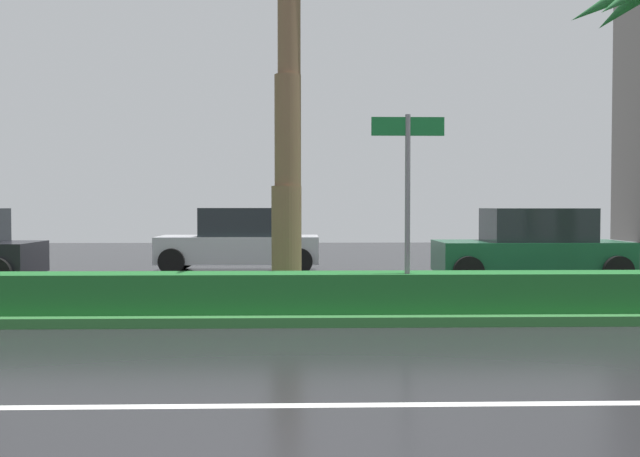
{
  "coord_description": "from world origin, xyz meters",
  "views": [
    {
      "loc": [
        0.3,
        -4.25,
        1.77
      ],
      "look_at": [
        0.77,
        12.96,
        1.23
      ],
      "focal_mm": 39.91,
      "sensor_mm": 36.0,
      "label": 1
    }
  ],
  "objects": [
    {
      "name": "median_hedge",
      "position": [
        0.0,
        6.6,
        0.45
      ],
      "size": [
        76.5,
        0.7,
        0.6
      ],
      "color": "#1E6028",
      "rests_on": "median_strip"
    },
    {
      "name": "ground_plane",
      "position": [
        0.0,
        9.0,
        -0.05
      ],
      "size": [
        90.0,
        42.0,
        0.1
      ],
      "primitive_type": "cube",
      "color": "black"
    },
    {
      "name": "street_name_sign",
      "position": [
        1.92,
        6.43,
        2.08
      ],
      "size": [
        1.1,
        0.08,
        3.0
      ],
      "color": "slate",
      "rests_on": "median_strip"
    },
    {
      "name": "car_in_traffic_third",
      "position": [
        5.66,
        12.0,
        0.83
      ],
      "size": [
        4.3,
        2.02,
        1.72
      ],
      "rotation": [
        0.0,
        0.0,
        3.14
      ],
      "color": "#195133",
      "rests_on": "ground_plane"
    },
    {
      "name": "car_in_traffic_second",
      "position": [
        -1.33,
        15.01,
        0.83
      ],
      "size": [
        4.3,
        2.02,
        1.72
      ],
      "rotation": [
        0.0,
        0.0,
        3.14
      ],
      "color": "silver",
      "rests_on": "ground_plane"
    },
    {
      "name": "near_lane_divider_stripe",
      "position": [
        0.0,
        2.0,
        0.0
      ],
      "size": [
        81.0,
        0.14,
        0.01
      ],
      "primitive_type": "cube",
      "color": "white",
      "rests_on": "ground_plane"
    },
    {
      "name": "median_strip",
      "position": [
        0.0,
        8.0,
        0.07
      ],
      "size": [
        85.5,
        4.0,
        0.15
      ],
      "primitive_type": "cube",
      "color": "#2D6B33",
      "rests_on": "ground_plane"
    }
  ]
}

